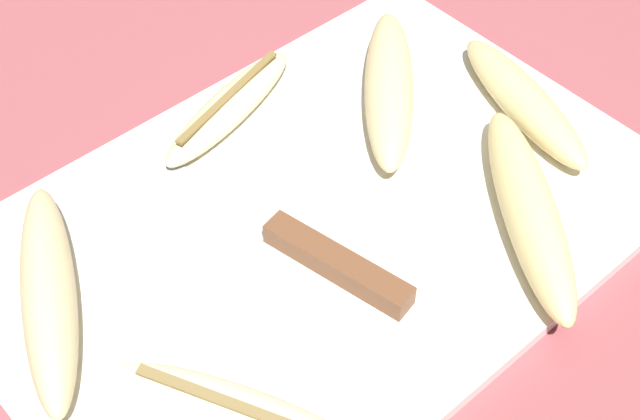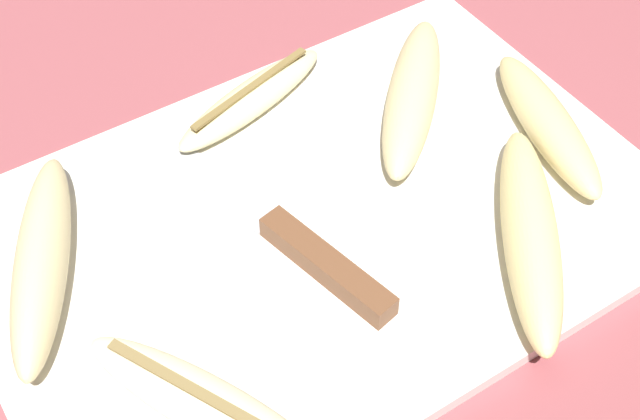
{
  "view_description": "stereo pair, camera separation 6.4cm",
  "coord_description": "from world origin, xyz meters",
  "px_view_note": "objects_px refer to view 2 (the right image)",
  "views": [
    {
      "loc": [
        -0.28,
        -0.32,
        0.52
      ],
      "look_at": [
        0.0,
        0.0,
        0.02
      ],
      "focal_mm": 50.0,
      "sensor_mm": 36.0,
      "label": 1
    },
    {
      "loc": [
        -0.23,
        -0.36,
        0.52
      ],
      "look_at": [
        0.0,
        0.0,
        0.02
      ],
      "focal_mm": 50.0,
      "sensor_mm": 36.0,
      "label": 2
    }
  ],
  "objects_px": {
    "banana_pale_long": "(207,406)",
    "banana_soft_right": "(251,98)",
    "banana_golden_short": "(530,234)",
    "banana_ripe_center": "(42,261)",
    "banana_mellow_near": "(412,95)",
    "knife": "(309,252)",
    "banana_spotted_left": "(548,123)"
  },
  "relations": [
    {
      "from": "banana_ripe_center",
      "to": "banana_mellow_near",
      "type": "bearing_deg",
      "value": 0.04
    },
    {
      "from": "banana_ripe_center",
      "to": "banana_spotted_left",
      "type": "relative_size",
      "value": 1.09
    },
    {
      "from": "banana_mellow_near",
      "to": "banana_ripe_center",
      "type": "height_order",
      "value": "banana_ripe_center"
    },
    {
      "from": "banana_pale_long",
      "to": "banana_soft_right",
      "type": "distance_m",
      "value": 0.28
    },
    {
      "from": "banana_ripe_center",
      "to": "banana_soft_right",
      "type": "bearing_deg",
      "value": 19.54
    },
    {
      "from": "banana_mellow_near",
      "to": "banana_soft_right",
      "type": "relative_size",
      "value": 1.02
    },
    {
      "from": "banana_mellow_near",
      "to": "banana_ripe_center",
      "type": "relative_size",
      "value": 0.89
    },
    {
      "from": "banana_ripe_center",
      "to": "banana_golden_short",
      "type": "bearing_deg",
      "value": -28.75
    },
    {
      "from": "banana_ripe_center",
      "to": "banana_soft_right",
      "type": "height_order",
      "value": "banana_ripe_center"
    },
    {
      "from": "knife",
      "to": "banana_ripe_center",
      "type": "bearing_deg",
      "value": 140.13
    },
    {
      "from": "banana_mellow_near",
      "to": "banana_pale_long",
      "type": "distance_m",
      "value": 0.32
    },
    {
      "from": "banana_ripe_center",
      "to": "knife",
      "type": "bearing_deg",
      "value": -27.75
    },
    {
      "from": "banana_golden_short",
      "to": "banana_spotted_left",
      "type": "bearing_deg",
      "value": 41.49
    },
    {
      "from": "banana_golden_short",
      "to": "banana_soft_right",
      "type": "relative_size",
      "value": 1.15
    },
    {
      "from": "knife",
      "to": "banana_soft_right",
      "type": "height_order",
      "value": "banana_soft_right"
    },
    {
      "from": "banana_spotted_left",
      "to": "banana_ripe_center",
      "type": "bearing_deg",
      "value": 167.88
    },
    {
      "from": "banana_mellow_near",
      "to": "banana_soft_right",
      "type": "height_order",
      "value": "banana_mellow_near"
    },
    {
      "from": "banana_pale_long",
      "to": "banana_soft_right",
      "type": "bearing_deg",
      "value": 54.52
    },
    {
      "from": "knife",
      "to": "banana_ripe_center",
      "type": "xyz_separation_m",
      "value": [
        -0.16,
        0.09,
        0.01
      ]
    },
    {
      "from": "knife",
      "to": "banana_mellow_near",
      "type": "distance_m",
      "value": 0.18
    },
    {
      "from": "banana_spotted_left",
      "to": "knife",
      "type": "bearing_deg",
      "value": -179.45
    },
    {
      "from": "knife",
      "to": "banana_soft_right",
      "type": "distance_m",
      "value": 0.17
    },
    {
      "from": "banana_golden_short",
      "to": "banana_spotted_left",
      "type": "relative_size",
      "value": 1.09
    },
    {
      "from": "knife",
      "to": "banana_pale_long",
      "type": "xyz_separation_m",
      "value": [
        -0.12,
        -0.07,
        0.0
      ]
    },
    {
      "from": "banana_soft_right",
      "to": "banana_spotted_left",
      "type": "distance_m",
      "value": 0.24
    },
    {
      "from": "banana_golden_short",
      "to": "banana_mellow_near",
      "type": "bearing_deg",
      "value": 83.4
    },
    {
      "from": "knife",
      "to": "banana_soft_right",
      "type": "bearing_deg",
      "value": 62.11
    },
    {
      "from": "banana_golden_short",
      "to": "banana_pale_long",
      "type": "height_order",
      "value": "banana_golden_short"
    },
    {
      "from": "banana_golden_short",
      "to": "banana_soft_right",
      "type": "height_order",
      "value": "banana_golden_short"
    },
    {
      "from": "banana_golden_short",
      "to": "banana_soft_right",
      "type": "bearing_deg",
      "value": 110.85
    },
    {
      "from": "banana_ripe_center",
      "to": "banana_spotted_left",
      "type": "distance_m",
      "value": 0.4
    },
    {
      "from": "banana_golden_short",
      "to": "banana_ripe_center",
      "type": "height_order",
      "value": "banana_ripe_center"
    }
  ]
}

